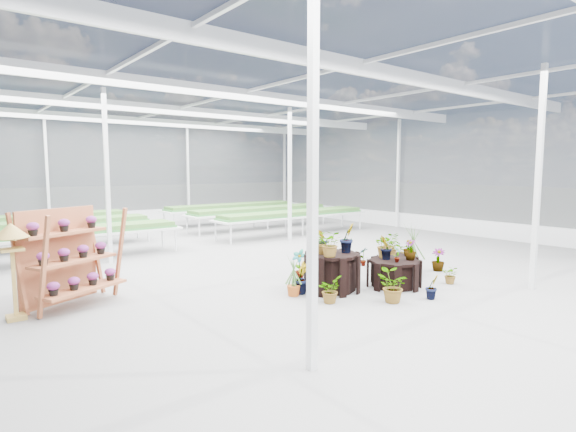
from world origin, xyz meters
TOP-DOWN VIEW (x-y plane):
  - ground_plane at (0.00, 0.00)m, footprint 24.00×24.00m
  - greenhouse_shell at (0.00, 0.00)m, footprint 18.00×24.00m
  - steel_frame at (0.00, 0.00)m, footprint 18.00×24.00m
  - nursery_benches at (0.00, 7.20)m, footprint 16.00×7.00m
  - plinth_tall at (-0.30, -1.54)m, footprint 1.47×1.47m
  - plinth_mid at (0.90, -2.14)m, footprint 1.11×1.11m
  - plinth_low at (1.90, -1.44)m, footprint 1.07×1.07m
  - shelf_rack at (-4.65, 0.60)m, footprint 1.86×1.48m
  - bird_table at (-5.59, 0.36)m, footprint 0.41×0.41m
  - nursery_plants at (0.80, -1.58)m, footprint 4.83×3.05m

SIDE VIEW (x-z plane):
  - ground_plane at x=0.00m, z-range 0.00..0.00m
  - plinth_low at x=1.90m, z-range 0.00..0.42m
  - plinth_mid at x=0.90m, z-range 0.00..0.57m
  - plinth_tall at x=-0.30m, z-range 0.00..0.76m
  - nursery_benches at x=0.00m, z-range 0.00..0.84m
  - nursery_plants at x=0.80m, z-range -0.15..1.22m
  - bird_table at x=-5.59m, z-range 0.00..1.60m
  - shelf_rack at x=-4.65m, z-range 0.00..1.74m
  - greenhouse_shell at x=0.00m, z-range 0.00..4.50m
  - steel_frame at x=0.00m, z-range 0.00..4.50m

